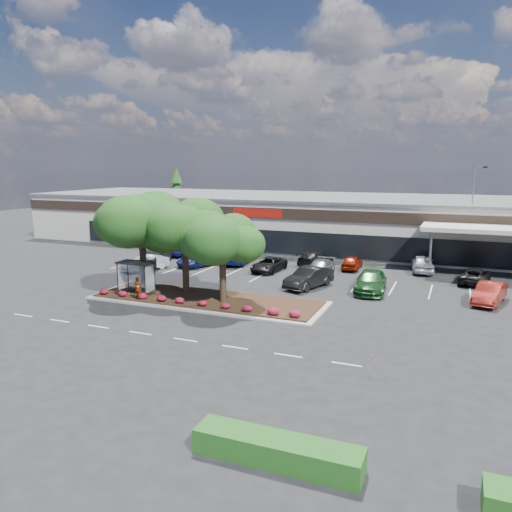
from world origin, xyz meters
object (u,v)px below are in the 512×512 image
at_px(light_pole, 472,220).
at_px(car_1, 152,260).
at_px(car_0, 146,263).
at_px(survey_stake, 371,363).

bearing_deg(light_pole, car_1, -152.54).
xyz_separation_m(light_pole, car_0, (-29.30, -16.20, -3.76)).
relative_size(light_pole, car_1, 2.02).
height_order(light_pole, car_0, light_pole).
bearing_deg(light_pole, car_0, -151.07).
xyz_separation_m(survey_stake, car_1, (-24.55, 17.77, 0.14)).
bearing_deg(survey_stake, car_1, 144.10).
distance_m(light_pole, survey_stake, 33.51).
distance_m(survey_stake, car_0, 29.78).
relative_size(survey_stake, car_1, 0.21).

